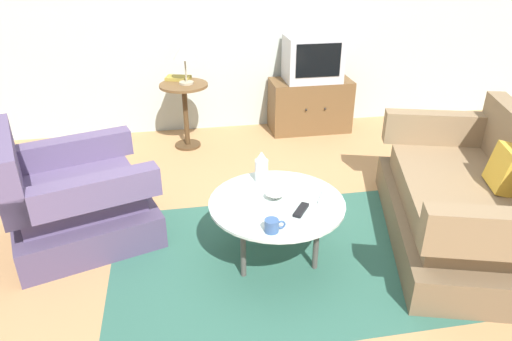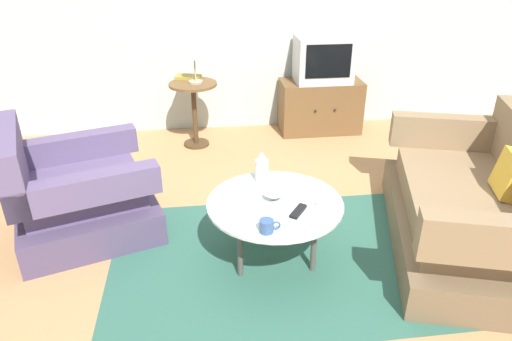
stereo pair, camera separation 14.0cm
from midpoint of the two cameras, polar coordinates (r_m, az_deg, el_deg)
The scene contains 15 objects.
ground_plane at distance 3.14m, azimuth 5.88°, elevation -11.41°, with size 16.00×16.00×0.00m, color #AD7F51.
area_rug at distance 3.17m, azimuth 3.48°, elevation -10.87°, with size 2.16×1.52×0.00m, color #2D5B4C.
armchair at distance 3.50m, azimuth -20.07°, elevation -3.06°, with size 1.15×1.10×0.85m.
couch at distance 3.49m, azimuth 26.17°, elevation -4.32°, with size 1.33×1.82×0.85m.
coffee_table at distance 2.93m, azimuth 3.71°, elevation -4.48°, with size 0.86×0.86×0.45m.
side_table at distance 4.68m, azimuth -6.77°, elevation 8.40°, with size 0.47×0.47×0.65m.
tv_stand at distance 5.14m, azimuth 8.65°, elevation 7.79°, with size 0.86×0.43×0.56m.
television at distance 4.98m, azimuth 9.09°, elevation 13.30°, with size 0.58×0.40×0.46m.
table_lamp at distance 4.55m, azimuth -6.73°, elevation 14.20°, with size 0.21×0.21×0.38m.
vase at distance 3.11m, azimuth 2.01°, elevation 0.40°, with size 0.09×0.09×0.22m.
mug at distance 2.62m, azimuth 2.91°, elevation -6.83°, with size 0.12×0.08×0.08m.
bowl at distance 2.93m, azimuth 3.55°, elevation -3.21°, with size 0.13×0.13×0.04m.
tv_remote_dark at distance 2.82m, azimuth 6.61°, elevation -5.00°, with size 0.13×0.16×0.02m.
tv_remote_silver at distance 2.97m, azimuth 9.54°, elevation -3.46°, with size 0.12×0.16×0.02m.
book at distance 4.78m, azimuth -7.47°, elevation 11.30°, with size 0.27×0.21×0.03m.
Camera 2 is at (-0.55, -2.40, 1.94)m, focal length 32.61 mm.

